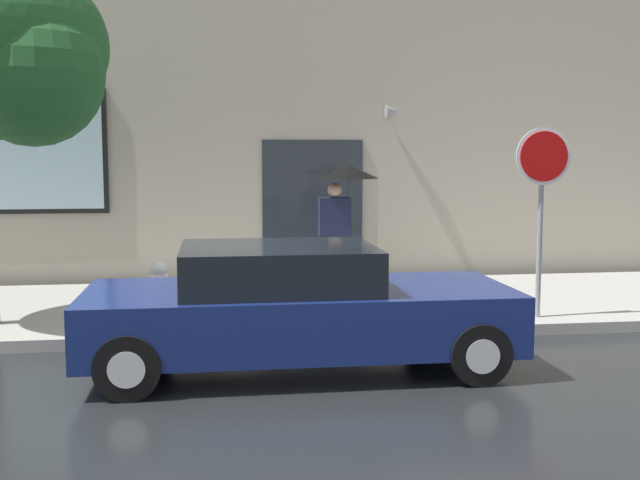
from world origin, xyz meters
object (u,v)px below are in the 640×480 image
(parked_car, at_px, (295,308))
(stop_sign, at_px, (542,184))
(pedestrian_with_umbrella, at_px, (344,192))
(fire_hydrant, at_px, (160,294))

(parked_car, distance_m, stop_sign, 3.97)
(parked_car, xyz_separation_m, stop_sign, (3.45, 1.49, 1.27))
(pedestrian_with_umbrella, bearing_deg, fire_hydrant, -139.94)
(fire_hydrant, distance_m, stop_sign, 5.21)
(parked_car, height_order, pedestrian_with_umbrella, pedestrian_with_umbrella)
(pedestrian_with_umbrella, xyz_separation_m, stop_sign, (2.23, -2.54, 0.20))
(parked_car, relative_size, fire_hydrant, 5.54)
(parked_car, bearing_deg, stop_sign, 23.41)
(fire_hydrant, relative_size, stop_sign, 0.33)
(fire_hydrant, bearing_deg, parked_car, -47.32)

